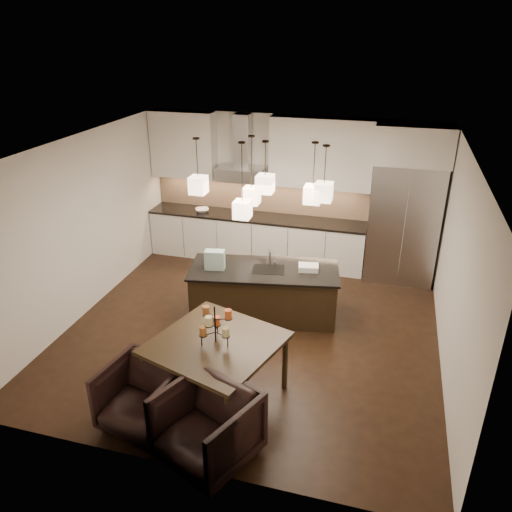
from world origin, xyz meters
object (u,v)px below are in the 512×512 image
(island_body, at_px, (264,293))
(armchair_right, at_px, (207,427))
(refrigerator, at_px, (403,223))
(dining_table, at_px, (217,370))
(armchair_left, at_px, (142,396))

(island_body, distance_m, armchair_right, 3.00)
(refrigerator, bearing_deg, dining_table, -117.80)
(island_body, height_order, dining_table, dining_table)
(island_body, relative_size, armchair_left, 2.62)
(refrigerator, relative_size, dining_table, 1.55)
(dining_table, distance_m, armchair_right, 0.97)
(island_body, height_order, armchair_left, island_body)
(refrigerator, distance_m, armchair_right, 5.31)
(refrigerator, bearing_deg, armchair_left, -120.97)
(refrigerator, distance_m, island_body, 2.89)
(dining_table, xyz_separation_m, armchair_left, (-0.68, -0.65, -0.03))
(refrigerator, relative_size, armchair_right, 2.30)
(dining_table, height_order, armchair_right, armchair_right)
(refrigerator, xyz_separation_m, armchair_right, (-1.87, -4.92, -0.65))
(island_body, xyz_separation_m, armchair_left, (-0.74, -2.71, -0.01))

